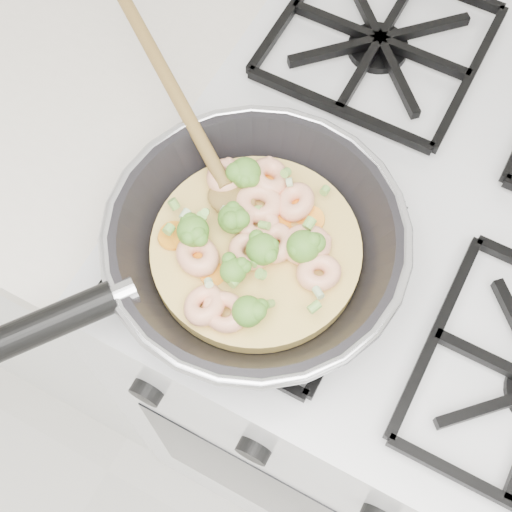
% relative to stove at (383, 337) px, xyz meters
% --- Properties ---
extents(stove, '(0.60, 0.60, 0.92)m').
position_rel_stove_xyz_m(stove, '(0.00, 0.00, 0.00)').
color(stove, silver).
rests_on(stove, ground).
extents(skillet, '(0.42, 0.45, 0.09)m').
position_rel_stove_xyz_m(skillet, '(-0.15, -0.17, 0.50)').
color(skillet, black).
rests_on(skillet, stove).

